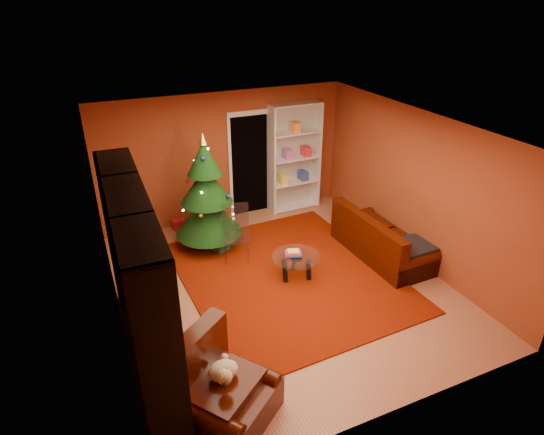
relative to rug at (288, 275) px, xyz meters
name	(u,v)px	position (x,y,z in m)	size (l,w,h in m)	color
floor	(282,286)	(-0.20, -0.20, -0.04)	(5.00, 5.50, 0.05)	#9B5A3C
ceiling	(284,127)	(-0.20, -0.20, 2.61)	(5.00, 5.50, 0.05)	silver
wall_back	(224,157)	(-0.20, 2.58, 1.29)	(5.00, 0.05, 2.60)	#983F1F
wall_left	(107,249)	(-2.72, -0.20, 1.29)	(0.05, 5.50, 2.60)	#983F1F
wall_right	(417,187)	(2.33, -0.20, 1.29)	(0.05, 5.50, 2.60)	#983F1F
doorway	(253,165)	(0.40, 2.53, 1.04)	(1.06, 0.60, 2.16)	black
rug	(288,275)	(0.00, 0.00, 0.00)	(3.29, 3.84, 0.02)	#6F1602
media_unit	(138,285)	(-2.47, -1.03, 1.18)	(0.48, 3.12, 2.39)	black
christmas_tree	(207,193)	(-0.89, 1.53, 1.04)	(1.22, 1.22, 2.18)	black
gift_box_teal	(146,238)	(-1.99, 2.01, 0.14)	(0.31, 0.31, 0.31)	teal
gift_box_green	(220,243)	(-0.77, 1.27, 0.13)	(0.27, 0.27, 0.27)	#1E5C32
gift_box_red	(178,224)	(-1.29, 2.39, 0.09)	(0.20, 0.20, 0.20)	#A81C1F
white_bookshelf	(294,158)	(1.27, 2.37, 1.13)	(1.09, 0.39, 2.35)	white
armchair	(225,389)	(-1.83, -2.23, 0.40)	(1.06, 1.06, 0.83)	black
dog	(223,371)	(-1.82, -2.16, 0.60)	(0.40, 0.30, 0.27)	beige
sofa	(383,235)	(1.82, -0.08, 0.41)	(1.96, 0.88, 0.84)	black
coffee_table	(296,266)	(0.11, -0.09, 0.20)	(0.82, 0.82, 0.51)	gray
acrylic_chair	(236,237)	(-0.60, 0.83, 0.45)	(0.47, 0.51, 0.92)	#66605B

